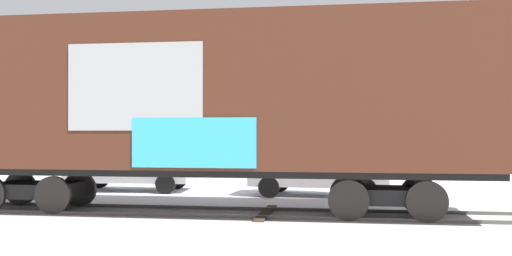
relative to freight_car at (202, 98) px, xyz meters
name	(u,v)px	position (x,y,z in m)	size (l,w,h in m)	color
ground_plane	(174,212)	(-0.74, 0.00, -2.83)	(260.00, 260.00, 0.00)	silver
track	(187,211)	(-0.40, -0.02, -2.79)	(59.98, 5.38, 0.08)	#4C4742
freight_car	(202,98)	(0.00, 0.00, 0.00)	(14.32, 3.96, 4.92)	#472316
flagpole	(473,34)	(8.27, 13.78, 3.53)	(1.44, 0.83, 10.01)	silver
hillside	(344,111)	(-0.69, 63.63, 1.80)	(136.79, 36.44, 14.00)	silver
parked_car_silver	(131,167)	(-3.99, 4.63, -2.01)	(4.30, 2.28, 1.61)	#B7BABF
parked_car_white	(318,166)	(2.34, 4.49, -1.92)	(4.26, 1.99, 1.85)	silver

